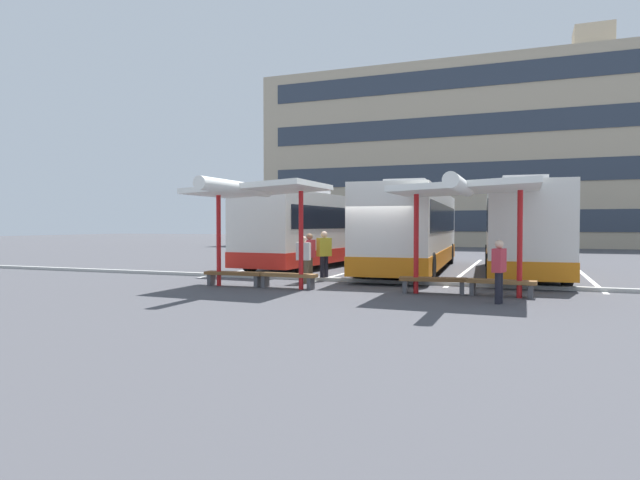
# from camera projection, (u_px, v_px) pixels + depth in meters

# --- Properties ---
(ground_plane) EXTENTS (160.00, 160.00, 0.00)m
(ground_plane) POSITION_uv_depth(u_px,v_px,m) (378.00, 284.00, 17.61)
(ground_plane) COLOR #47474C
(terminal_building) EXTENTS (39.56, 10.81, 19.25)m
(terminal_building) POSITION_uv_depth(u_px,v_px,m) (476.00, 158.00, 51.26)
(terminal_building) COLOR tan
(terminal_building) RESTS_ON ground
(coach_bus_0) EXTENTS (3.36, 11.32, 3.60)m
(coach_bus_0) POSITION_uv_depth(u_px,v_px,m) (318.00, 230.00, 25.06)
(coach_bus_0) COLOR silver
(coach_bus_0) RESTS_ON ground
(coach_bus_1) EXTENTS (3.35, 12.55, 3.64)m
(coach_bus_1) POSITION_uv_depth(u_px,v_px,m) (413.00, 230.00, 22.59)
(coach_bus_1) COLOR silver
(coach_bus_1) RESTS_ON ground
(coach_bus_2) EXTENTS (3.26, 11.19, 3.63)m
(coach_bus_2) POSITION_uv_depth(u_px,v_px,m) (520.00, 230.00, 20.84)
(coach_bus_2) COLOR silver
(coach_bus_2) RESTS_ON ground
(lane_stripe_0) EXTENTS (0.16, 14.00, 0.01)m
(lane_stripe_0) POSITION_uv_depth(u_px,v_px,m) (280.00, 264.00, 26.11)
(lane_stripe_0) COLOR white
(lane_stripe_0) RESTS_ON ground
(lane_stripe_1) EXTENTS (0.16, 14.00, 0.01)m
(lane_stripe_1) POSITION_uv_depth(u_px,v_px,m) (368.00, 267.00, 24.55)
(lane_stripe_1) COLOR white
(lane_stripe_1) RESTS_ON ground
(lane_stripe_2) EXTENTS (0.16, 14.00, 0.01)m
(lane_stripe_2) POSITION_uv_depth(u_px,v_px,m) (468.00, 270.00, 22.98)
(lane_stripe_2) COLOR white
(lane_stripe_2) RESTS_ON ground
(lane_stripe_3) EXTENTS (0.16, 14.00, 0.01)m
(lane_stripe_3) POSITION_uv_depth(u_px,v_px,m) (582.00, 273.00, 21.42)
(lane_stripe_3) COLOR white
(lane_stripe_3) RESTS_ON ground
(waiting_shelter_0) EXTENTS (3.81, 4.67, 3.17)m
(waiting_shelter_0) POSITION_uv_depth(u_px,v_px,m) (254.00, 191.00, 16.16)
(waiting_shelter_0) COLOR red
(waiting_shelter_0) RESTS_ON ground
(bench_0) EXTENTS (1.93, 0.52, 0.45)m
(bench_0) POSITION_uv_depth(u_px,v_px,m) (234.00, 275.00, 16.88)
(bench_0) COLOR brown
(bench_0) RESTS_ON ground
(bench_1) EXTENTS (1.84, 0.47, 0.45)m
(bench_1) POSITION_uv_depth(u_px,v_px,m) (288.00, 277.00, 16.31)
(bench_1) COLOR brown
(bench_1) RESTS_ON ground
(waiting_shelter_1) EXTENTS (3.72, 5.06, 3.05)m
(waiting_shelter_1) POSITION_uv_depth(u_px,v_px,m) (466.00, 190.00, 14.27)
(waiting_shelter_1) COLOR red
(waiting_shelter_1) RESTS_ON ground
(bench_2) EXTENTS (1.89, 0.66, 0.45)m
(bench_2) POSITION_uv_depth(u_px,v_px,m) (433.00, 281.00, 15.03)
(bench_2) COLOR brown
(bench_2) RESTS_ON ground
(bench_3) EXTENTS (1.81, 0.55, 0.45)m
(bench_3) POSITION_uv_depth(u_px,v_px,m) (501.00, 284.00, 14.39)
(bench_3) COLOR brown
(bench_3) RESTS_ON ground
(platform_kerb) EXTENTS (44.00, 0.24, 0.12)m
(platform_kerb) POSITION_uv_depth(u_px,v_px,m) (380.00, 281.00, 17.78)
(platform_kerb) COLOR #ADADA8
(platform_kerb) RESTS_ON ground
(waiting_passenger_0) EXTENTS (0.47, 0.26, 1.55)m
(waiting_passenger_0) POSITION_uv_depth(u_px,v_px,m) (303.00, 257.00, 17.55)
(waiting_passenger_0) COLOR brown
(waiting_passenger_0) RESTS_ON ground
(waiting_passenger_1) EXTENTS (0.27, 0.49, 1.63)m
(waiting_passenger_1) POSITION_uv_depth(u_px,v_px,m) (310.00, 254.00, 18.30)
(waiting_passenger_1) COLOR brown
(waiting_passenger_1) RESTS_ON ground
(waiting_passenger_2) EXTENTS (0.33, 0.49, 1.55)m
(waiting_passenger_2) POSITION_uv_depth(u_px,v_px,m) (499.00, 268.00, 13.08)
(waiting_passenger_2) COLOR black
(waiting_passenger_2) RESTS_ON ground
(waiting_passenger_3) EXTENTS (0.47, 0.53, 1.70)m
(waiting_passenger_3) POSITION_uv_depth(u_px,v_px,m) (324.00, 252.00, 18.49)
(waiting_passenger_3) COLOR black
(waiting_passenger_3) RESTS_ON ground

